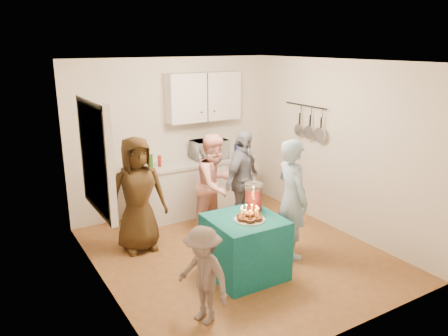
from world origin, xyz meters
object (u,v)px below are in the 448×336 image
woman_back_left (138,195)px  counter (193,188)px  woman_back_center (215,184)px  man_birthday (292,199)px  punch_jar (254,198)px  woman_back_right (242,180)px  party_table (245,247)px  child_near_left (203,275)px  microwave (209,149)px

woman_back_left → counter: bearing=36.9°
woman_back_left → woman_back_center: (1.20, -0.06, -0.04)m
man_birthday → woman_back_center: (-0.50, 1.18, -0.04)m
man_birthday → woman_back_left: size_ratio=1.00×
woman_back_center → punch_jar: bearing=-115.2°
punch_jar → woman_back_center: (0.09, 1.14, -0.16)m
woman_back_right → party_table: bearing=-150.8°
woman_back_left → child_near_left: (-0.03, -1.94, -0.28)m
woman_back_right → man_birthday: bearing=-116.2°
man_birthday → woman_back_right: (-0.05, 1.12, -0.04)m
counter → child_near_left: child_near_left is taller
counter → punch_jar: punch_jar is taller
microwave → party_table: microwave is taller
microwave → child_near_left: (-1.65, -2.80, -0.54)m
microwave → child_near_left: microwave is taller
woman_back_left → woman_back_right: size_ratio=1.04×
woman_back_center → woman_back_left: bearing=156.8°
man_birthday → woman_back_left: bearing=61.1°
party_table → child_near_left: 1.08m
woman_back_left → woman_back_right: (1.65, -0.12, -0.03)m
man_birthday → woman_back_left: (-1.70, 1.24, -0.00)m
punch_jar → woman_back_right: 1.21m
counter → woman_back_right: (0.36, -0.97, 0.35)m
woman_back_center → party_table: bearing=-124.9°
man_birthday → woman_back_left: man_birthday is taller
punch_jar → party_table: bearing=-144.8°
woman_back_right → microwave: bearing=63.2°
man_birthday → woman_back_right: man_birthday is taller
man_birthday → punch_jar: bearing=92.8°
counter → woman_back_left: (-1.29, -0.86, 0.38)m
man_birthday → child_near_left: bearing=119.3°
party_table → microwave: bearing=71.4°
punch_jar → woman_back_right: size_ratio=0.22×
punch_jar → child_near_left: (-1.14, -0.75, -0.40)m
counter → punch_jar: 2.12m
woman_back_center → woman_back_right: 0.45m
woman_back_left → man_birthday: bearing=-32.8°
party_table → woman_back_center: size_ratio=0.55×
party_table → counter: bearing=79.2°
counter → child_near_left: 3.10m
woman_back_right → child_near_left: woman_back_right is taller
woman_back_left → child_near_left: bearing=-87.7°
microwave → punch_jar: size_ratio=1.73×
counter → party_table: 2.26m
counter → woman_back_left: woman_back_left is taller
punch_jar → woman_back_center: woman_back_center is taller
woman_back_center → child_near_left: size_ratio=1.45×
party_table → man_birthday: (0.83, 0.13, 0.43)m
woman_back_left → woman_back_right: woman_back_left is taller
man_birthday → child_near_left: 1.89m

